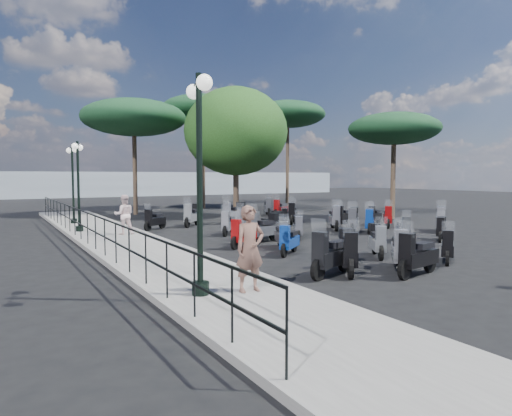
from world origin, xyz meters
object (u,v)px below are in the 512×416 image
scooter_29 (268,208)px  pine_1 (288,115)px  woman (250,249)px  scooter_10 (192,215)px  scooter_3 (263,228)px  scooter_6 (417,257)px  scooter_14 (378,241)px  scooter_13 (448,248)px  scooter_17 (293,214)px  scooter_28 (375,216)px  scooter_7 (348,252)px  scooter_32 (344,216)px  scooter_0 (331,256)px  scooter_30 (243,221)px  lamp_post_1 (78,180)px  scooter_20 (353,221)px  scooter_31 (266,226)px  lamp_post_0 (199,170)px  scooter_9 (243,235)px  pedestrian_far (124,215)px  scooter_8 (289,241)px  pine_0 (203,110)px  scooter_15 (298,228)px  scooter_21 (370,221)px  scooter_4 (229,224)px  scooter_25 (441,229)px  pine_3 (394,129)px  scooter_22 (334,219)px  scooter_11 (234,213)px  scooter_23 (280,209)px  scooter_2 (282,236)px  pine_2 (134,118)px  broadleaf_tree (236,132)px  scooter_5 (155,221)px  scooter_16 (283,218)px  scooter_26 (441,219)px  scooter_1 (400,251)px

scooter_29 → pine_1: size_ratio=0.20×
woman → scooter_10: (4.14, 13.10, -0.48)m
scooter_3 → scooter_6: scooter_3 is taller
scooter_14 → scooter_13: bearing=158.3°
scooter_17 → scooter_28: scooter_17 is taller
scooter_7 → scooter_32: size_ratio=1.07×
scooter_0 → scooter_30: (2.71, 9.52, -0.06)m
lamp_post_1 → scooter_14: lamp_post_1 is taller
scooter_20 → scooter_31: bearing=40.9°
lamp_post_1 → scooter_31: 8.26m
lamp_post_0 → scooter_32: lamp_post_0 is taller
lamp_post_1 → scooter_9: 8.13m
pedestrian_far → scooter_0: 10.10m
woman → scooter_8: (3.62, 3.87, -0.59)m
scooter_29 → pine_0: size_ratio=0.19×
woman → scooter_15: woman is taller
scooter_13 → scooter_20: scooter_20 is taller
scooter_17 → scooter_21: scooter_17 is taller
scooter_4 → scooter_25: size_ratio=0.99×
pedestrian_far → pine_3: 16.24m
scooter_22 → scooter_31: 4.58m
scooter_15 → scooter_30: size_ratio=1.02×
scooter_11 → scooter_17: 3.11m
scooter_11 → scooter_25: 10.55m
pedestrian_far → pine_0: bearing=-114.1°
woman → scooter_29: 19.67m
scooter_21 → scooter_30: bearing=7.9°
scooter_8 → scooter_21: (6.30, 2.89, 0.08)m
scooter_23 → pine_1: (5.50, 7.30, 7.03)m
woman → scooter_0: size_ratio=0.98×
scooter_6 → scooter_17: size_ratio=1.23×
scooter_11 → scooter_2: bearing=136.5°
lamp_post_1 → scooter_29: 12.73m
lamp_post_1 → scooter_11: size_ratio=2.23×
scooter_14 → pine_0: (3.97, 22.29, 7.04)m
scooter_29 → scooter_31: scooter_29 is taller
scooter_20 → scooter_31: size_ratio=0.82×
scooter_7 → pine_2: size_ratio=0.21×
scooter_17 → scooter_25: bearing=138.8°
scooter_9 → scooter_20: size_ratio=0.99×
scooter_30 → broadleaf_tree: bearing=-73.0°
scooter_5 → scooter_14: 11.05m
scooter_16 → broadleaf_tree: broadleaf_tree is taller
lamp_post_0 → scooter_23: 19.82m
scooter_28 → scooter_31: size_ratio=0.81×
scooter_0 → scooter_26: 11.26m
scooter_17 → scooter_23: scooter_17 is taller
scooter_26 → scooter_30: 8.93m
scooter_1 → scooter_5: size_ratio=1.09×
lamp_post_1 → scooter_15: lamp_post_1 is taller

